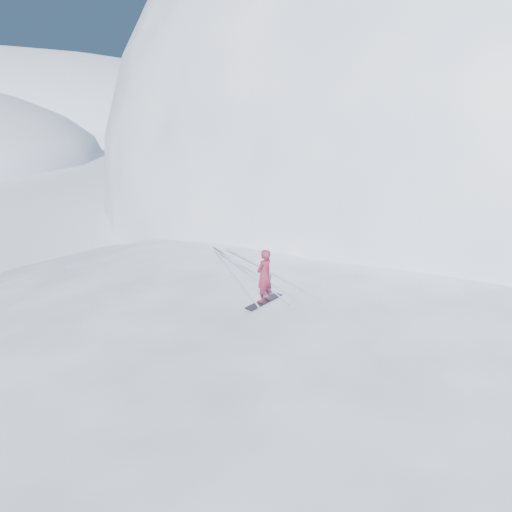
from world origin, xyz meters
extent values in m
plane|color=white|center=(0.00, 0.00, 0.00)|extent=(400.00, 400.00, 0.00)
ellipsoid|color=white|center=(1.00, 3.00, 0.00)|extent=(36.00, 28.00, 4.80)
ellipsoid|color=white|center=(22.00, 26.00, 0.00)|extent=(60.00, 56.00, 56.00)
ellipsoid|color=white|center=(10.00, 20.00, 0.00)|extent=(28.00, 24.00, 18.00)
ellipsoid|color=white|center=(-2.00, 6.00, 0.00)|extent=(7.00, 6.30, 1.00)
ellipsoid|color=white|center=(7.00, 4.00, 0.00)|extent=(4.00, 3.60, 0.60)
cube|color=black|center=(-1.81, 3.00, 2.41)|extent=(1.33, 1.05, 0.02)
imported|color=maroon|center=(-1.81, 3.00, 3.23)|extent=(0.70, 0.65, 1.61)
cube|color=silver|center=(-2.27, 5.42, 2.42)|extent=(0.50, 5.99, 0.04)
cube|color=silver|center=(-1.78, 5.42, 2.42)|extent=(1.42, 5.86, 0.04)
cube|color=silver|center=(-1.58, 5.42, 2.42)|extent=(1.86, 5.74, 0.04)
cube|color=silver|center=(-1.04, 5.42, 2.42)|extent=(1.98, 5.70, 0.04)
camera|label=1|loc=(-5.01, -8.92, 8.24)|focal=32.00mm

